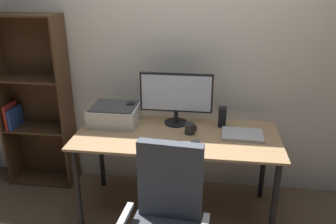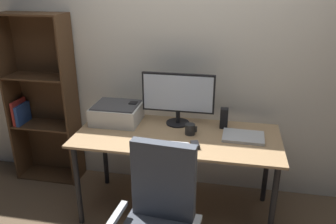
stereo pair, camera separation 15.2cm
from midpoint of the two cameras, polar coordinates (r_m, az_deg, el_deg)
ground_plane at (r=3.12m, az=2.87°, el=-16.20°), size 12.00×12.00×0.00m
back_wall at (r=3.05m, az=4.81°, el=10.04°), size 6.40×0.10×2.60m
desk at (r=2.76m, az=3.13°, el=-5.35°), size 1.63×0.72×0.74m
monitor at (r=2.83m, az=3.24°, el=2.79°), size 0.61×0.20×0.44m
keyboard at (r=2.54m, az=1.83°, el=-5.61°), size 0.29×0.12×0.02m
mouse at (r=2.54m, az=6.28°, el=-5.54°), size 0.08×0.11×0.03m
coffee_mug at (r=2.72m, az=5.35°, el=-2.92°), size 0.10×0.08×0.09m
laptop at (r=2.74m, az=14.08°, el=-4.04°), size 0.33×0.24×0.02m
speaker_left at (r=2.96m, az=-4.35°, el=0.07°), size 0.06×0.07×0.17m
speaker_right at (r=2.86m, az=10.90°, el=-1.04°), size 0.06×0.07×0.17m
printer at (r=2.95m, az=-7.11°, el=-0.19°), size 0.40×0.34×0.16m
bookshelf at (r=3.45m, az=-19.11°, el=1.77°), size 0.63×0.28×1.63m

